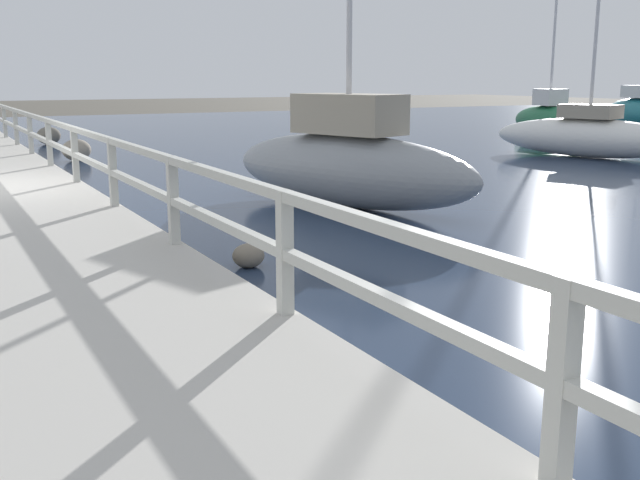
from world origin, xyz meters
name	(u,v)px	position (x,y,z in m)	size (l,w,h in m)	color
railing	(74,144)	(1.65, 0.00, 0.98)	(0.10, 32.50, 0.93)	beige
boulder_downstream	(49,136)	(3.00, 11.89, 0.27)	(0.73, 0.65, 0.55)	#666056
boulder_near_dock	(248,256)	(2.46, -5.46, 0.14)	(0.36, 0.33, 0.27)	slate
boulder_far_strip	(76,150)	(2.87, 6.64, 0.27)	(0.72, 0.65, 0.54)	gray
sailboat_gray	(348,162)	(5.44, -2.54, 0.73)	(2.76, 5.07, 8.09)	gray
sailboat_green	(549,118)	(19.19, 6.89, 0.66)	(1.60, 3.62, 7.56)	#236B42
sailboat_white	(588,136)	(14.84, 1.10, 0.57)	(2.86, 5.41, 6.15)	white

